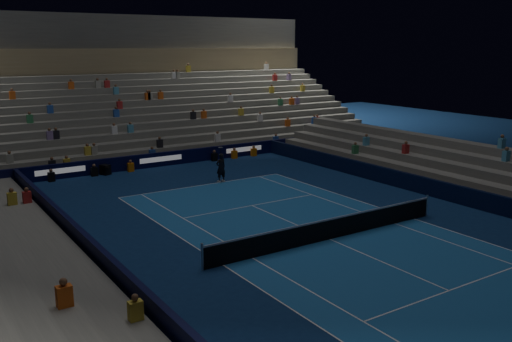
{
  "coord_description": "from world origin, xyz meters",
  "views": [
    {
      "loc": [
        -15.67,
        -17.87,
        8.43
      ],
      "look_at": [
        0.0,
        6.0,
        2.0
      ],
      "focal_mm": 39.08,
      "sensor_mm": 36.0,
      "label": 1
    }
  ],
  "objects": [
    {
      "name": "tennis_player",
      "position": [
        1.28,
        11.99,
        0.93
      ],
      "size": [
        0.71,
        0.49,
        1.86
      ],
      "primitive_type": "imported",
      "rotation": [
        0.0,
        0.0,
        3.21
      ],
      "color": "black",
      "rests_on": "ground"
    },
    {
      "name": "sponsor_barrier_far",
      "position": [
        0.0,
        18.5,
        0.5
      ],
      "size": [
        44.0,
        0.25,
        1.0
      ],
      "primitive_type": "cube",
      "color": "black",
      "rests_on": "ground"
    },
    {
      "name": "grandstand_east",
      "position": [
        13.17,
        0.0,
        0.92
      ],
      "size": [
        5.0,
        37.0,
        2.5
      ],
      "color": "slate",
      "rests_on": "ground"
    },
    {
      "name": "grandstand_main",
      "position": [
        0.0,
        27.9,
        3.38
      ],
      "size": [
        44.0,
        15.2,
        11.2
      ],
      "color": "slate",
      "rests_on": "ground"
    },
    {
      "name": "sponsor_barrier_west",
      "position": [
        -9.7,
        0.0,
        0.5
      ],
      "size": [
        0.25,
        37.0,
        1.0
      ],
      "primitive_type": "cube",
      "color": "black",
      "rests_on": "ground"
    },
    {
      "name": "court_surface",
      "position": [
        0.0,
        0.0,
        0.01
      ],
      "size": [
        10.97,
        23.77,
        0.01
      ],
      "primitive_type": "cube",
      "color": "#1C579C",
      "rests_on": "ground"
    },
    {
      "name": "tennis_net",
      "position": [
        0.0,
        0.0,
        0.5
      ],
      "size": [
        12.9,
        0.1,
        1.1
      ],
      "color": "#B2B2B7",
      "rests_on": "ground"
    },
    {
      "name": "broadcast_camera",
      "position": [
        -4.17,
        18.03,
        0.34
      ],
      "size": [
        0.7,
        1.06,
        0.67
      ],
      "color": "black",
      "rests_on": "ground"
    },
    {
      "name": "ground",
      "position": [
        0.0,
        0.0,
        0.0
      ],
      "size": [
        90.0,
        90.0,
        0.0
      ],
      "primitive_type": "plane",
      "color": "#0D244F",
      "rests_on": "ground"
    },
    {
      "name": "sponsor_barrier_east",
      "position": [
        9.7,
        0.0,
        0.5
      ],
      "size": [
        0.25,
        37.0,
        1.0
      ],
      "primitive_type": "cube",
      "color": "black",
      "rests_on": "ground"
    },
    {
      "name": "grandstand_west",
      "position": [
        -13.17,
        0.0,
        0.92
      ],
      "size": [
        5.0,
        37.0,
        2.5
      ],
      "color": "slate",
      "rests_on": "ground"
    }
  ]
}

